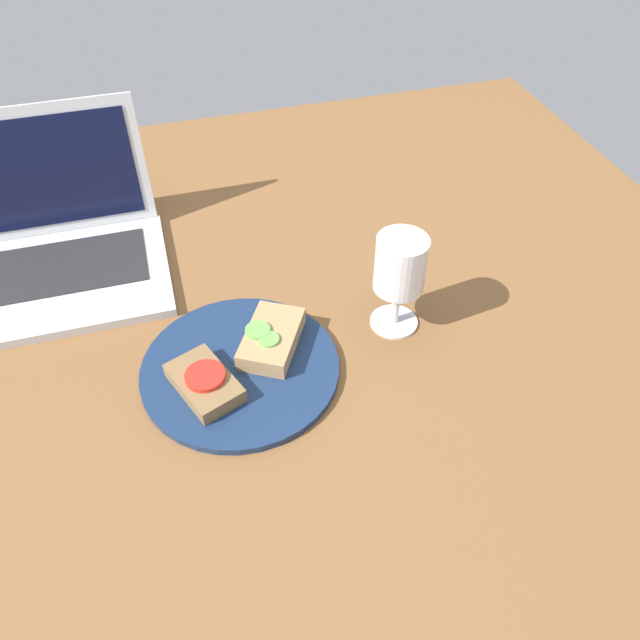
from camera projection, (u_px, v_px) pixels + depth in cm
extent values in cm
cube|color=brown|center=(297.00, 361.00, 84.97)|extent=(140.00, 140.00, 3.00)
cylinder|color=navy|center=(240.00, 369.00, 81.31)|extent=(25.87, 25.87, 1.04)
cube|color=#A88456|center=(272.00, 339.00, 82.65)|extent=(11.07, 12.71, 2.56)
cylinder|color=#6BB74C|center=(258.00, 330.00, 81.65)|extent=(3.30, 3.30, 0.44)
cylinder|color=#6BB74C|center=(268.00, 338.00, 80.74)|extent=(2.74, 2.74, 0.39)
cube|color=brown|center=(205.00, 383.00, 77.59)|extent=(9.43, 11.56, 2.08)
cylinder|color=red|center=(205.00, 376.00, 76.63)|extent=(5.01, 5.01, 0.64)
cylinder|color=white|center=(394.00, 322.00, 87.90)|extent=(6.69, 6.69, 0.40)
cylinder|color=white|center=(396.00, 304.00, 85.48)|extent=(1.12, 1.12, 6.46)
cylinder|color=white|center=(401.00, 264.00, 80.47)|extent=(6.81, 6.81, 7.76)
cylinder|color=white|center=(400.00, 272.00, 81.38)|extent=(6.27, 6.27, 5.17)
cube|color=silver|center=(54.00, 282.00, 93.23)|extent=(33.74, 23.70, 1.40)
cube|color=#232326|center=(53.00, 269.00, 94.13)|extent=(27.66, 13.03, 0.16)
cube|color=silver|center=(35.00, 172.00, 95.24)|extent=(33.06, 4.75, 19.78)
cube|color=black|center=(35.00, 174.00, 94.90)|extent=(29.69, 3.49, 16.51)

